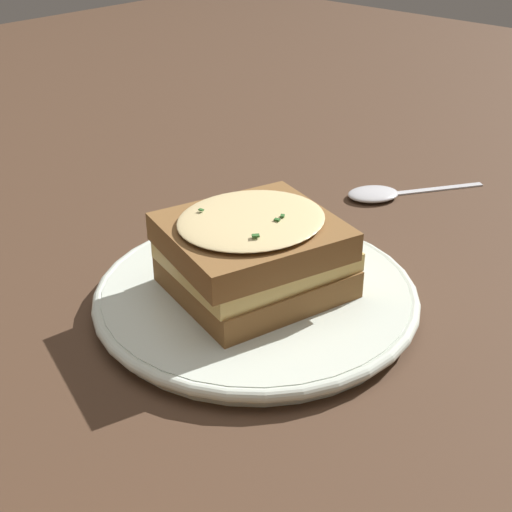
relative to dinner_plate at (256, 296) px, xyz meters
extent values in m
plane|color=#473021|center=(-0.01, 0.01, -0.01)|extent=(2.40, 2.40, 0.00)
cylinder|color=silver|center=(0.00, 0.00, 0.00)|extent=(0.26, 0.26, 0.02)
torus|color=silver|center=(0.00, 0.00, 0.00)|extent=(0.27, 0.27, 0.01)
cube|color=brown|center=(0.00, 0.00, 0.02)|extent=(0.15, 0.16, 0.02)
cube|color=#E0C16B|center=(0.00, 0.00, 0.04)|extent=(0.14, 0.16, 0.02)
cube|color=brown|center=(0.00, -0.01, 0.06)|extent=(0.15, 0.16, 0.02)
ellipsoid|color=beige|center=(0.00, -0.01, 0.07)|extent=(0.13, 0.14, 0.01)
cube|color=#2D6028|center=(-0.03, -0.03, 0.08)|extent=(0.00, 0.00, 0.00)
cube|color=#2D6028|center=(0.02, 0.00, 0.08)|extent=(0.01, 0.00, 0.00)
cube|color=#2D6028|center=(0.03, -0.03, 0.08)|extent=(0.01, 0.01, 0.00)
cube|color=#2D6028|center=(0.02, 0.01, 0.08)|extent=(0.01, 0.01, 0.00)
cube|color=silver|center=(-0.01, 0.32, -0.01)|extent=(0.07, 0.10, 0.00)
ellipsoid|color=silver|center=(-0.05, 0.25, -0.01)|extent=(0.07, 0.07, 0.01)
camera|label=1|loc=(0.34, -0.37, 0.32)|focal=50.00mm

